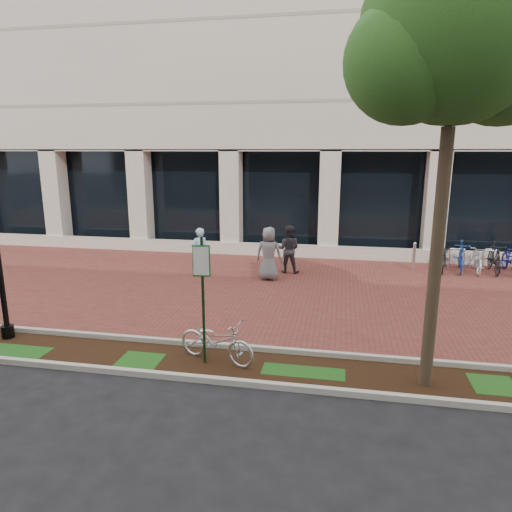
% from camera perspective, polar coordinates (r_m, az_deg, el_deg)
% --- Properties ---
extents(ground, '(120.00, 120.00, 0.00)m').
position_cam_1_polar(ground, '(14.28, 0.16, -4.04)').
color(ground, black).
rests_on(ground, ground).
extents(brick_plaza, '(40.00, 9.00, 0.01)m').
position_cam_1_polar(brick_plaza, '(14.28, 0.16, -4.02)').
color(brick_plaza, brown).
rests_on(brick_plaza, ground).
extents(planting_strip, '(40.00, 1.50, 0.01)m').
position_cam_1_polar(planting_strip, '(9.52, -5.76, -13.20)').
color(planting_strip, black).
rests_on(planting_strip, ground).
extents(curb_plaza_side, '(40.00, 0.12, 0.12)m').
position_cam_1_polar(curb_plaza_side, '(10.14, -4.56, -11.09)').
color(curb_plaza_side, '#B5B4AA').
rests_on(curb_plaza_side, ground).
extents(curb_street_side, '(40.00, 0.12, 0.12)m').
position_cam_1_polar(curb_street_side, '(8.85, -7.18, -14.97)').
color(curb_street_side, '#B5B4AA').
rests_on(curb_street_side, ground).
extents(near_office_building, '(40.00, 12.12, 16.00)m').
position_cam_1_polar(near_office_building, '(24.71, 5.14, 26.75)').
color(near_office_building, beige).
rests_on(near_office_building, ground).
extents(parking_sign, '(0.34, 0.07, 2.61)m').
position_cam_1_polar(parking_sign, '(8.94, -6.69, -3.67)').
color(parking_sign, '#153A17').
rests_on(parking_sign, ground).
extents(street_tree, '(3.60, 3.00, 7.58)m').
position_cam_1_polar(street_tree, '(8.44, 24.06, 23.43)').
color(street_tree, '#493C2A').
rests_on(street_tree, ground).
extents(locked_bicycle, '(1.83, 1.10, 0.91)m').
position_cam_1_polar(locked_bicycle, '(9.41, -4.96, -10.49)').
color(locked_bicycle, silver).
rests_on(locked_bicycle, ground).
extents(pedestrian_left, '(0.71, 0.70, 1.66)m').
position_cam_1_polar(pedestrian_left, '(15.64, -7.06, 0.53)').
color(pedestrian_left, '#8FAAD5').
rests_on(pedestrian_left, ground).
extents(pedestrian_mid, '(0.85, 0.68, 1.68)m').
position_cam_1_polar(pedestrian_mid, '(15.91, 4.05, 0.86)').
color(pedestrian_mid, '#2B2B30').
rests_on(pedestrian_mid, ground).
extents(pedestrian_right, '(0.91, 0.64, 1.78)m').
position_cam_1_polar(pedestrian_right, '(15.00, 1.61, 0.31)').
color(pedestrian_right, slate).
rests_on(pedestrian_right, ground).
extents(bollard, '(0.12, 0.12, 1.04)m').
position_cam_1_polar(bollard, '(17.14, 19.13, -0.02)').
color(bollard, silver).
rests_on(bollard, ground).
extents(bike_rack_cluster, '(3.56, 1.95, 1.08)m').
position_cam_1_polar(bike_rack_cluster, '(17.88, 26.73, -0.25)').
color(bike_rack_cluster, black).
rests_on(bike_rack_cluster, ground).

